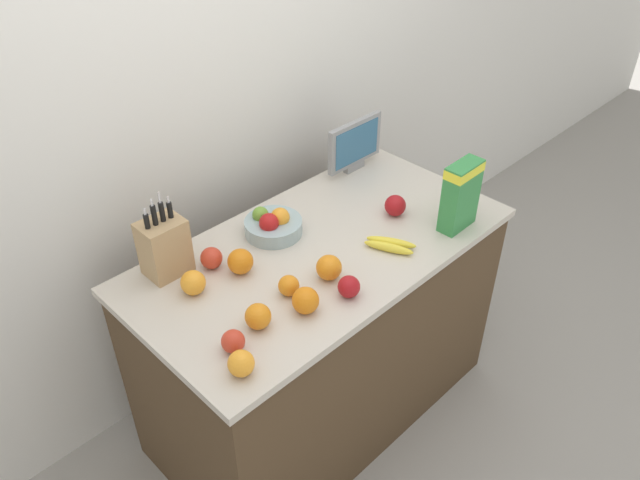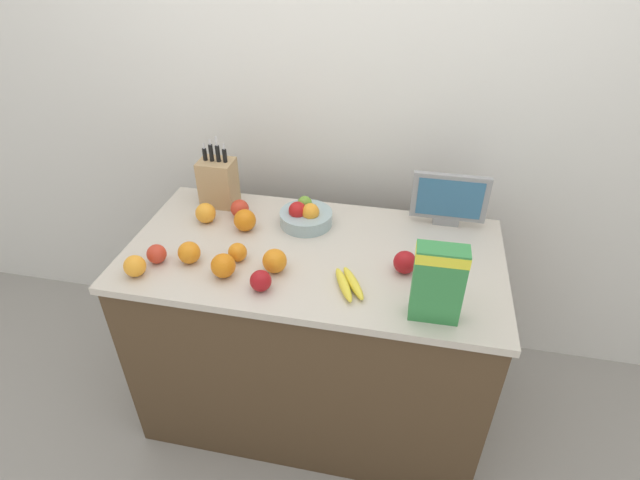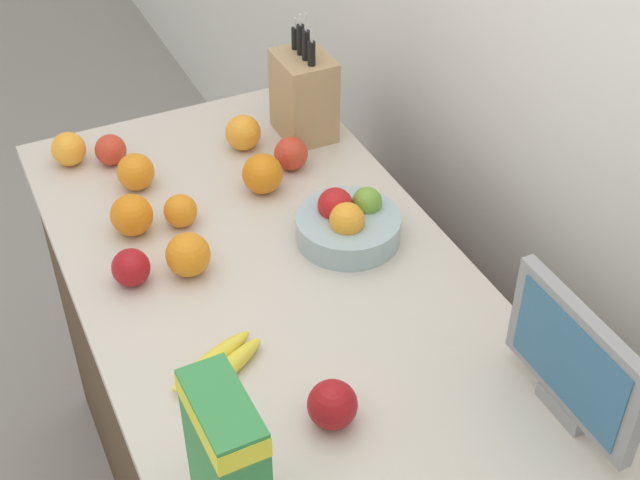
# 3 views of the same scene
# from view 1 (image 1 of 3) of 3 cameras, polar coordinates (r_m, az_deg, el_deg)

# --- Properties ---
(ground_plane) EXTENTS (14.00, 14.00, 0.00)m
(ground_plane) POSITION_cam_1_polar(r_m,az_deg,el_deg) (2.90, 0.10, -14.77)
(ground_plane) COLOR gray
(wall_back) EXTENTS (9.00, 0.06, 2.60)m
(wall_back) POSITION_cam_1_polar(r_m,az_deg,el_deg) (2.46, -9.80, 13.04)
(wall_back) COLOR silver
(wall_back) RESTS_ON ground_plane
(counter) EXTENTS (1.43, 0.75, 0.89)m
(counter) POSITION_cam_1_polar(r_m,az_deg,el_deg) (2.56, 0.12, -8.50)
(counter) COLOR #4C3823
(counter) RESTS_ON ground_plane
(knife_block) EXTENTS (0.15, 0.12, 0.32)m
(knife_block) POSITION_cam_1_polar(r_m,az_deg,el_deg) (2.16, -14.06, -0.59)
(knife_block) COLOR tan
(knife_block) RESTS_ON counter
(small_monitor) EXTENTS (0.30, 0.03, 0.23)m
(small_monitor) POSITION_cam_1_polar(r_m,az_deg,el_deg) (2.68, 3.21, 8.74)
(small_monitor) COLOR gray
(small_monitor) RESTS_ON counter
(cereal_box) EXTENTS (0.16, 0.08, 0.27)m
(cereal_box) POSITION_cam_1_polar(r_m,az_deg,el_deg) (2.35, 12.76, 4.22)
(cereal_box) COLOR #338442
(cereal_box) RESTS_ON counter
(fruit_bowl) EXTENTS (0.22, 0.22, 0.10)m
(fruit_bowl) POSITION_cam_1_polar(r_m,az_deg,el_deg) (2.32, -4.34, 1.41)
(fruit_bowl) COLOR #99B2B7
(fruit_bowl) RESTS_ON counter
(banana_bunch) EXTENTS (0.14, 0.19, 0.03)m
(banana_bunch) POSITION_cam_1_polar(r_m,az_deg,el_deg) (2.26, 6.41, -0.44)
(banana_bunch) COLOR yellow
(banana_bunch) RESTS_ON counter
(apple_leftmost) EXTENTS (0.08, 0.08, 0.08)m
(apple_leftmost) POSITION_cam_1_polar(r_m,az_deg,el_deg) (2.18, -9.90, -1.63)
(apple_leftmost) COLOR red
(apple_leftmost) RESTS_ON counter
(apple_middle) EXTENTS (0.08, 0.08, 0.08)m
(apple_middle) POSITION_cam_1_polar(r_m,az_deg,el_deg) (2.43, 6.89, 3.15)
(apple_middle) COLOR #A31419
(apple_middle) RESTS_ON counter
(apple_by_knife_block) EXTENTS (0.07, 0.07, 0.07)m
(apple_by_knife_block) POSITION_cam_1_polar(r_m,az_deg,el_deg) (2.04, 2.66, -4.28)
(apple_by_knife_block) COLOR #A31419
(apple_by_knife_block) RESTS_ON counter
(apple_rightmost) EXTENTS (0.07, 0.07, 0.07)m
(apple_rightmost) POSITION_cam_1_polar(r_m,az_deg,el_deg) (1.88, -7.95, -9.17)
(apple_rightmost) COLOR red
(apple_rightmost) RESTS_ON counter
(orange_near_bowl) EXTENTS (0.07, 0.07, 0.07)m
(orange_near_bowl) POSITION_cam_1_polar(r_m,az_deg,el_deg) (2.05, -2.88, -4.19)
(orange_near_bowl) COLOR orange
(orange_near_bowl) RESTS_ON counter
(orange_front_center) EXTENTS (0.09, 0.09, 0.09)m
(orange_front_center) POSITION_cam_1_polar(r_m,az_deg,el_deg) (1.98, -1.34, -5.55)
(orange_front_center) COLOR orange
(orange_front_center) RESTS_ON counter
(orange_mid_right) EXTENTS (0.09, 0.09, 0.09)m
(orange_mid_right) POSITION_cam_1_polar(r_m,az_deg,el_deg) (2.10, 0.82, -2.53)
(orange_mid_right) COLOR orange
(orange_mid_right) RESTS_ON counter
(orange_by_cereal) EXTENTS (0.08, 0.08, 0.08)m
(orange_by_cereal) POSITION_cam_1_polar(r_m,az_deg,el_deg) (2.09, -11.52, -3.84)
(orange_by_cereal) COLOR orange
(orange_by_cereal) RESTS_ON counter
(orange_mid_left) EXTENTS (0.08, 0.08, 0.08)m
(orange_mid_left) POSITION_cam_1_polar(r_m,az_deg,el_deg) (1.81, -7.23, -11.13)
(orange_mid_left) COLOR orange
(orange_mid_left) RESTS_ON counter
(orange_back_center) EXTENTS (0.09, 0.09, 0.09)m
(orange_back_center) POSITION_cam_1_polar(r_m,az_deg,el_deg) (2.14, -7.29, -1.96)
(orange_back_center) COLOR orange
(orange_back_center) RESTS_ON counter
(orange_front_right) EXTENTS (0.08, 0.08, 0.08)m
(orange_front_right) POSITION_cam_1_polar(r_m,az_deg,el_deg) (1.94, -5.69, -6.96)
(orange_front_right) COLOR orange
(orange_front_right) RESTS_ON counter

